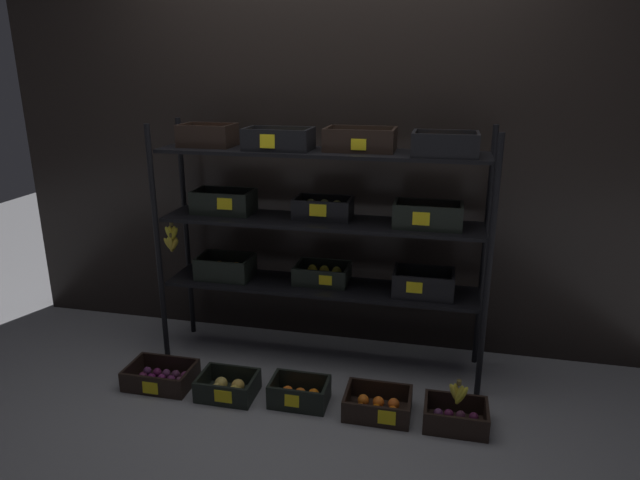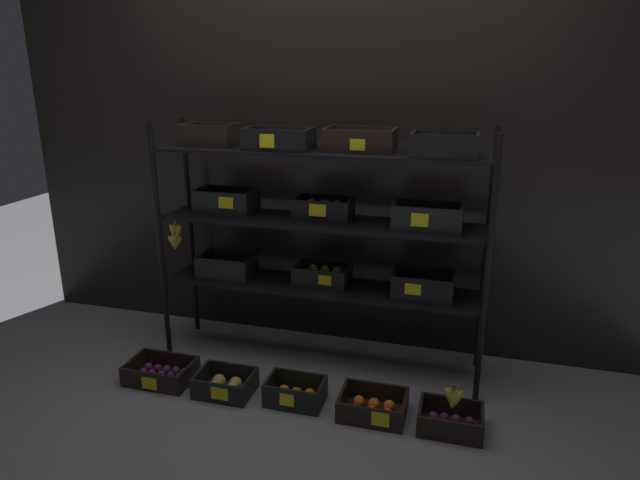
# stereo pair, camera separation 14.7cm
# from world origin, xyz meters

# --- Properties ---
(ground_plane) EXTENTS (10.00, 10.00, 0.00)m
(ground_plane) POSITION_xyz_m (0.00, 0.00, 0.00)
(ground_plane) COLOR gray
(storefront_wall) EXTENTS (4.25, 0.12, 2.18)m
(storefront_wall) POSITION_xyz_m (0.00, 0.39, 1.09)
(storefront_wall) COLOR black
(storefront_wall) RESTS_ON ground_plane
(display_rack) EXTENTS (1.97, 0.40, 1.43)m
(display_rack) POSITION_xyz_m (0.01, 0.01, 0.92)
(display_rack) COLOR black
(display_rack) RESTS_ON ground_plane
(crate_ground_plum) EXTENTS (0.37, 0.26, 0.12)m
(crate_ground_plum) POSITION_xyz_m (-0.82, -0.47, 0.04)
(crate_ground_plum) COLOR black
(crate_ground_plum) RESTS_ON ground_plane
(crate_ground_apple_gold) EXTENTS (0.31, 0.24, 0.12)m
(crate_ground_apple_gold) POSITION_xyz_m (-0.41, -0.49, 0.05)
(crate_ground_apple_gold) COLOR black
(crate_ground_apple_gold) RESTS_ON ground_plane
(crate_ground_tangerine) EXTENTS (0.31, 0.21, 0.13)m
(crate_ground_tangerine) POSITION_xyz_m (-0.01, -0.47, 0.05)
(crate_ground_tangerine) COLOR black
(crate_ground_tangerine) RESTS_ON ground_plane
(crate_ground_right_tangerine) EXTENTS (0.34, 0.26, 0.12)m
(crate_ground_right_tangerine) POSITION_xyz_m (0.41, -0.47, 0.04)
(crate_ground_right_tangerine) COLOR black
(crate_ground_right_tangerine) RESTS_ON ground_plane
(crate_ground_rightmost_plum) EXTENTS (0.32, 0.23, 0.12)m
(crate_ground_rightmost_plum) POSITION_xyz_m (0.81, -0.49, 0.04)
(crate_ground_rightmost_plum) COLOR black
(crate_ground_rightmost_plum) RESTS_ON ground_plane
(banana_bunch_loose) EXTENTS (0.11, 0.04, 0.14)m
(banana_bunch_loose) POSITION_xyz_m (0.81, -0.49, 0.18)
(banana_bunch_loose) COLOR brown
(banana_bunch_loose) RESTS_ON crate_ground_rightmost_plum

